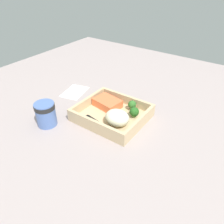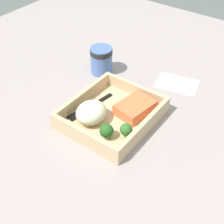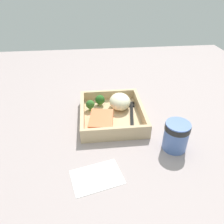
# 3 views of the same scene
# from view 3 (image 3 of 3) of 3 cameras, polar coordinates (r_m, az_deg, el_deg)

# --- Properties ---
(ground_plane) EXTENTS (1.60, 1.60, 0.02)m
(ground_plane) POSITION_cam_3_polar(r_m,az_deg,el_deg) (0.79, 0.00, -2.23)
(ground_plane) COLOR #A09190
(takeout_tray) EXTENTS (0.25, 0.22, 0.01)m
(takeout_tray) POSITION_cam_3_polar(r_m,az_deg,el_deg) (0.78, 0.00, -1.28)
(takeout_tray) COLOR tan
(takeout_tray) RESTS_ON ground_plane
(tray_rim) EXTENTS (0.25, 0.22, 0.04)m
(tray_rim) POSITION_cam_3_polar(r_m,az_deg,el_deg) (0.77, 0.00, 0.22)
(tray_rim) COLOR tan
(tray_rim) RESTS_ON takeout_tray
(salmon_fillet) EXTENTS (0.11, 0.09, 0.03)m
(salmon_fillet) POSITION_cam_3_polar(r_m,az_deg,el_deg) (0.72, -2.82, -2.44)
(salmon_fillet) COLOR #F76F41
(salmon_fillet) RESTS_ON takeout_tray
(mashed_potatoes) EXTENTS (0.09, 0.08, 0.06)m
(mashed_potatoes) POSITION_cam_3_polar(r_m,az_deg,el_deg) (0.80, 2.09, 2.75)
(mashed_potatoes) COLOR #ECE7C0
(mashed_potatoes) RESTS_ON takeout_tray
(broccoli_floret_1) EXTENTS (0.04, 0.04, 0.04)m
(broccoli_floret_1) POSITION_cam_3_polar(r_m,az_deg,el_deg) (0.82, -3.15, 3.17)
(broccoli_floret_1) COLOR #7F9657
(broccoli_floret_1) RESTS_ON takeout_tray
(broccoli_floret_2) EXTENTS (0.03, 0.03, 0.04)m
(broccoli_floret_2) POSITION_cam_3_polar(r_m,az_deg,el_deg) (0.80, -5.70, 1.93)
(broccoli_floret_2) COLOR #75A55C
(broccoli_floret_2) RESTS_ON takeout_tray
(fork) EXTENTS (0.16, 0.04, 0.00)m
(fork) POSITION_cam_3_polar(r_m,az_deg,el_deg) (0.80, 5.14, 0.09)
(fork) COLOR black
(fork) RESTS_ON takeout_tray
(paper_cup) EXTENTS (0.07, 0.07, 0.09)m
(paper_cup) POSITION_cam_3_polar(r_m,az_deg,el_deg) (0.66, 16.44, -5.71)
(paper_cup) COLOR #516FB2
(paper_cup) RESTS_ON ground_plane
(receipt_slip) EXTENTS (0.12, 0.15, 0.00)m
(receipt_slip) POSITION_cam_3_polar(r_m,az_deg,el_deg) (0.59, -3.98, -16.55)
(receipt_slip) COLOR white
(receipt_slip) RESTS_ON ground_plane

